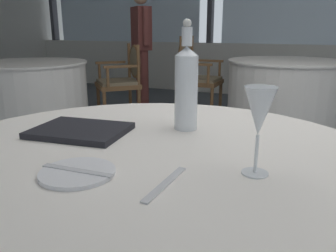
# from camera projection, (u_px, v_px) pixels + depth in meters

# --- Properties ---
(ground_plane) EXTENTS (14.03, 14.03, 0.00)m
(ground_plane) POSITION_uv_depth(u_px,v_px,m) (273.00, 228.00, 1.92)
(ground_plane) COLOR #4C5156
(window_wall_far) EXTENTS (10.79, 0.14, 2.69)m
(window_wall_far) POSITION_uv_depth(u_px,v_px,m) (319.00, 29.00, 5.09)
(window_wall_far) COLOR beige
(window_wall_far) RESTS_ON ground_plane
(side_plate) EXTENTS (0.18, 0.18, 0.01)m
(side_plate) POSITION_uv_depth(u_px,v_px,m) (77.00, 173.00, 0.81)
(side_plate) COLOR white
(side_plate) RESTS_ON foreground_table
(butter_knife) EXTENTS (0.19, 0.03, 0.00)m
(butter_knife) POSITION_uv_depth(u_px,v_px,m) (77.00, 171.00, 0.81)
(butter_knife) COLOR silver
(butter_knife) RESTS_ON foreground_table
(dinner_fork) EXTENTS (0.02, 0.20, 0.00)m
(dinner_fork) POSITION_uv_depth(u_px,v_px,m) (165.00, 184.00, 0.76)
(dinner_fork) COLOR silver
(dinner_fork) RESTS_ON foreground_table
(water_bottle) EXTENTS (0.08, 0.08, 0.37)m
(water_bottle) POSITION_uv_depth(u_px,v_px,m) (186.00, 86.00, 1.15)
(water_bottle) COLOR white
(water_bottle) RESTS_ON foreground_table
(wine_glass) EXTENTS (0.08, 0.08, 0.21)m
(wine_glass) POSITION_uv_depth(u_px,v_px,m) (259.00, 113.00, 0.78)
(wine_glass) COLOR white
(wine_glass) RESTS_ON foreground_table
(menu_book) EXTENTS (0.33, 0.27, 0.02)m
(menu_book) POSITION_uv_depth(u_px,v_px,m) (80.00, 130.00, 1.13)
(menu_book) COLOR black
(menu_book) RESTS_ON foreground_table
(background_table_0) EXTENTS (1.31, 1.31, 0.75)m
(background_table_0) POSITION_uv_depth(u_px,v_px,m) (285.00, 93.00, 3.88)
(background_table_0) COLOR white
(background_table_0) RESTS_ON ground_plane
(dining_chair_0_0) EXTENTS (0.48, 0.55, 1.00)m
(dining_chair_0_0) POSITION_uv_depth(u_px,v_px,m) (194.00, 71.00, 4.24)
(dining_chair_0_0) COLOR brown
(dining_chair_0_0) RESTS_ON ground_plane
(background_table_2) EXTENTS (1.21, 1.21, 0.75)m
(background_table_2) POSITION_uv_depth(u_px,v_px,m) (32.00, 97.00, 3.69)
(background_table_2) COLOR white
(background_table_2) RESTS_ON ground_plane
(dining_chair_2_1) EXTENTS (0.66, 0.66, 0.91)m
(dining_chair_2_1) POSITION_uv_depth(u_px,v_px,m) (124.00, 76.00, 4.00)
(dining_chair_2_1) COLOR brown
(dining_chair_2_1) RESTS_ON ground_plane
(diner_person_0) EXTENTS (0.41, 0.39, 1.61)m
(diner_person_0) POSITION_uv_depth(u_px,v_px,m) (141.00, 41.00, 4.89)
(diner_person_0) COLOR brown
(diner_person_0) RESTS_ON ground_plane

